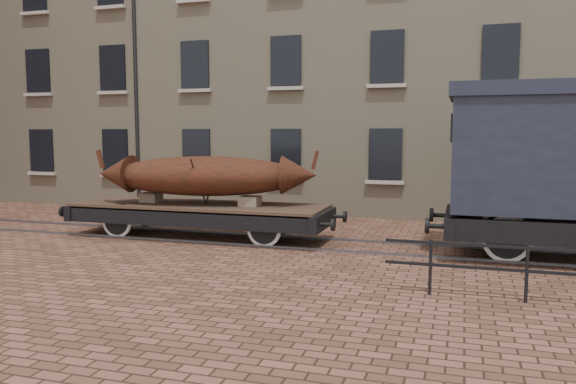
% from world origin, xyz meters
% --- Properties ---
extents(ground, '(90.00, 90.00, 0.00)m').
position_xyz_m(ground, '(0.00, 0.00, 0.00)').
color(ground, '#523324').
extents(warehouse_cream, '(40.00, 10.19, 14.00)m').
position_xyz_m(warehouse_cream, '(3.00, 9.99, 7.00)').
color(warehouse_cream, tan).
rests_on(warehouse_cream, ground).
extents(rail_track, '(30.00, 1.52, 0.06)m').
position_xyz_m(rail_track, '(0.00, 0.00, 0.03)').
color(rail_track, '#59595E').
rests_on(rail_track, ground).
extents(flatcar_wagon, '(8.00, 2.17, 1.21)m').
position_xyz_m(flatcar_wagon, '(-3.45, 0.00, 0.75)').
color(flatcar_wagon, '#433121').
rests_on(flatcar_wagon, ground).
extents(iron_boat, '(6.19, 2.71, 1.50)m').
position_xyz_m(iron_boat, '(-3.24, -0.00, 1.73)').
color(iron_boat, '#592112').
rests_on(iron_boat, flatcar_wagon).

